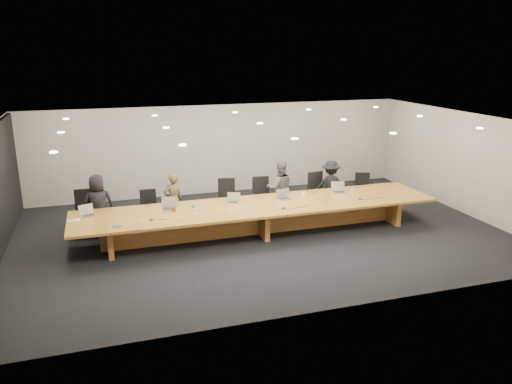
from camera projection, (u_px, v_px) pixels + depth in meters
ground at (260, 233)px, 12.52m from camera, size 12.00×12.00×0.00m
back_wall at (221, 149)px, 15.79m from camera, size 12.00×0.02×2.80m
conference_table at (260, 214)px, 12.37m from camera, size 9.00×1.80×0.75m
chair_far_left at (85, 212)px, 12.37m from camera, size 0.57×0.57×1.12m
chair_left at (149, 209)px, 12.82m from camera, size 0.51×0.51×0.99m
chair_mid_left at (227, 199)px, 13.43m from camera, size 0.69×0.69×1.11m
chair_mid_right at (262, 197)px, 13.69m from camera, size 0.60×0.60×1.10m
chair_right at (319, 192)px, 14.12m from camera, size 0.65×0.65×1.13m
chair_far_right at (363, 190)px, 14.51m from camera, size 0.65×0.65×1.00m
person_a at (98, 205)px, 12.25m from camera, size 0.80×0.56×1.53m
person_b at (173, 200)px, 12.85m from camera, size 0.59×0.46×1.42m
person_c at (280, 188)px, 13.76m from camera, size 0.82×0.68×1.53m
person_d at (331, 185)px, 14.19m from camera, size 1.05×0.80×1.44m
laptop_a at (88, 211)px, 11.44m from camera, size 0.40×0.35×0.27m
laptop_b at (169, 204)px, 11.91m from camera, size 0.42×0.34×0.29m
laptop_c at (233, 198)px, 12.43m from camera, size 0.39×0.34×0.25m
laptop_d at (284, 195)px, 12.74m from camera, size 0.33×0.26×0.24m
laptop_e at (339, 188)px, 13.32m from camera, size 0.40×0.32×0.29m
water_bottle at (193, 206)px, 11.84m from camera, size 0.08×0.08×0.22m
amber_mug at (174, 209)px, 11.81m from camera, size 0.11×0.11×0.11m
paper_cup_near at (303, 194)px, 13.08m from camera, size 0.07×0.07×0.08m
paper_cup_far at (352, 190)px, 13.43m from camera, size 0.09×0.09×0.08m
notepad at (73, 220)px, 11.20m from camera, size 0.26×0.21×0.02m
lime_gadget at (73, 219)px, 11.20m from camera, size 0.16×0.13×0.02m
av_box at (117, 226)px, 10.83m from camera, size 0.19×0.14×0.03m
mic_left at (151, 219)px, 11.22m from camera, size 0.14×0.14×0.03m
mic_center at (284, 208)px, 12.03m from camera, size 0.11×0.11×0.03m
mic_right at (360, 199)px, 12.77m from camera, size 0.12×0.12×0.03m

